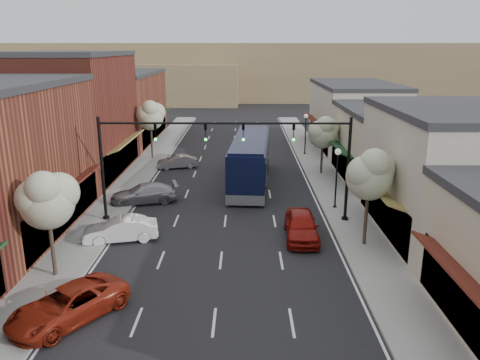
{
  "coord_description": "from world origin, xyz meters",
  "views": [
    {
      "loc": [
        1.27,
        -21.4,
        11.26
      ],
      "look_at": [
        0.97,
        10.34,
        2.2
      ],
      "focal_mm": 35.0,
      "sensor_mm": 36.0,
      "label": 1
    }
  ],
  "objects_px": {
    "coach_bus": "(250,160)",
    "parked_car_b": "(121,229)",
    "tree_left_near": "(47,198)",
    "tree_right_far": "(324,131)",
    "parked_car_e": "(177,162)",
    "signal_mast_right": "(312,154)",
    "parked_car_a": "(68,305)",
    "tree_left_far": "(151,115)",
    "parked_car_c": "(144,193)",
    "tree_right_near": "(370,173)",
    "signal_mast_left": "(138,154)",
    "lamp_post_near": "(337,169)",
    "lamp_post_far": "(306,127)",
    "red_hatchback": "(301,226)"
  },
  "relations": [
    {
      "from": "tree_right_far",
      "to": "lamp_post_far",
      "type": "height_order",
      "value": "tree_right_far"
    },
    {
      "from": "lamp_post_near",
      "to": "parked_car_c",
      "type": "bearing_deg",
      "value": 174.69
    },
    {
      "from": "lamp_post_near",
      "to": "tree_right_near",
      "type": "bearing_deg",
      "value": -85.23
    },
    {
      "from": "tree_right_far",
      "to": "parked_car_e",
      "type": "relative_size",
      "value": 1.42
    },
    {
      "from": "signal_mast_left",
      "to": "tree_right_near",
      "type": "bearing_deg",
      "value": -16.19
    },
    {
      "from": "tree_right_far",
      "to": "parked_car_e",
      "type": "height_order",
      "value": "tree_right_far"
    },
    {
      "from": "lamp_post_far",
      "to": "parked_car_c",
      "type": "bearing_deg",
      "value": -130.83
    },
    {
      "from": "tree_left_far",
      "to": "tree_right_far",
      "type": "bearing_deg",
      "value": -19.87
    },
    {
      "from": "lamp_post_near",
      "to": "parked_car_e",
      "type": "relative_size",
      "value": 1.17
    },
    {
      "from": "tree_right_near",
      "to": "parked_car_e",
      "type": "relative_size",
      "value": 1.56
    },
    {
      "from": "tree_left_near",
      "to": "parked_car_c",
      "type": "relative_size",
      "value": 1.14
    },
    {
      "from": "lamp_post_near",
      "to": "lamp_post_far",
      "type": "bearing_deg",
      "value": 90.0
    },
    {
      "from": "tree_right_near",
      "to": "parked_car_b",
      "type": "height_order",
      "value": "tree_right_near"
    },
    {
      "from": "parked_car_c",
      "to": "coach_bus",
      "type": "bearing_deg",
      "value": 108.21
    },
    {
      "from": "signal_mast_left",
      "to": "tree_left_far",
      "type": "xyz_separation_m",
      "value": [
        -2.63,
        17.95,
        -0.02
      ]
    },
    {
      "from": "signal_mast_left",
      "to": "tree_right_far",
      "type": "distance_m",
      "value": 18.39
    },
    {
      "from": "tree_left_far",
      "to": "parked_car_e",
      "type": "xyz_separation_m",
      "value": [
        3.08,
        -3.73,
        -3.98
      ]
    },
    {
      "from": "parked_car_e",
      "to": "coach_bus",
      "type": "bearing_deg",
      "value": 37.82
    },
    {
      "from": "coach_bus",
      "to": "parked_car_a",
      "type": "xyz_separation_m",
      "value": [
        -7.98,
        -20.89,
        -1.35
      ]
    },
    {
      "from": "signal_mast_right",
      "to": "coach_bus",
      "type": "distance_m",
      "value": 10.16
    },
    {
      "from": "parked_car_c",
      "to": "red_hatchback",
      "type": "bearing_deg",
      "value": 43.42
    },
    {
      "from": "coach_bus",
      "to": "parked_car_e",
      "type": "relative_size",
      "value": 3.47
    },
    {
      "from": "tree_right_near",
      "to": "tree_left_near",
      "type": "height_order",
      "value": "tree_right_near"
    },
    {
      "from": "tree_left_near",
      "to": "parked_car_b",
      "type": "height_order",
      "value": "tree_left_near"
    },
    {
      "from": "signal_mast_left",
      "to": "parked_car_e",
      "type": "xyz_separation_m",
      "value": [
        0.44,
        14.21,
        -3.99
      ]
    },
    {
      "from": "tree_right_near",
      "to": "parked_car_c",
      "type": "height_order",
      "value": "tree_right_near"
    },
    {
      "from": "signal_mast_right",
      "to": "tree_right_near",
      "type": "bearing_deg",
      "value": -56.09
    },
    {
      "from": "tree_left_far",
      "to": "parked_car_a",
      "type": "bearing_deg",
      "value": -86.06
    },
    {
      "from": "signal_mast_right",
      "to": "signal_mast_left",
      "type": "relative_size",
      "value": 1.0
    },
    {
      "from": "tree_left_far",
      "to": "parked_car_c",
      "type": "bearing_deg",
      "value": -81.74
    },
    {
      "from": "coach_bus",
      "to": "parked_car_b",
      "type": "xyz_separation_m",
      "value": [
        -7.92,
        -12.4,
        -1.35
      ]
    },
    {
      "from": "tree_left_far",
      "to": "parked_car_e",
      "type": "distance_m",
      "value": 6.26
    },
    {
      "from": "signal_mast_left",
      "to": "parked_car_c",
      "type": "distance_m",
      "value": 5.48
    },
    {
      "from": "signal_mast_left",
      "to": "lamp_post_far",
      "type": "relative_size",
      "value": 1.85
    },
    {
      "from": "parked_car_c",
      "to": "parked_car_e",
      "type": "xyz_separation_m",
      "value": [
        1.02,
        10.41,
        -0.1
      ]
    },
    {
      "from": "lamp_post_near",
      "to": "parked_car_a",
      "type": "distance_m",
      "value": 20.17
    },
    {
      "from": "lamp_post_far",
      "to": "coach_bus",
      "type": "relative_size",
      "value": 0.34
    },
    {
      "from": "tree_left_far",
      "to": "parked_car_a",
      "type": "xyz_separation_m",
      "value": [
        2.05,
        -29.78,
        -3.88
      ]
    },
    {
      "from": "red_hatchback",
      "to": "parked_car_c",
      "type": "height_order",
      "value": "red_hatchback"
    },
    {
      "from": "signal_mast_left",
      "to": "parked_car_e",
      "type": "bearing_deg",
      "value": 88.21
    },
    {
      "from": "parked_car_e",
      "to": "parked_car_a",
      "type": "bearing_deg",
      "value": -17.9
    },
    {
      "from": "lamp_post_near",
      "to": "lamp_post_far",
      "type": "relative_size",
      "value": 1.0
    },
    {
      "from": "parked_car_a",
      "to": "parked_car_e",
      "type": "bearing_deg",
      "value": 123.96
    },
    {
      "from": "red_hatchback",
      "to": "parked_car_b",
      "type": "relative_size",
      "value": 1.11
    },
    {
      "from": "tree_left_far",
      "to": "parked_car_a",
      "type": "distance_m",
      "value": 30.11
    },
    {
      "from": "signal_mast_right",
      "to": "parked_car_e",
      "type": "relative_size",
      "value": 2.16
    },
    {
      "from": "tree_right_near",
      "to": "red_hatchback",
      "type": "height_order",
      "value": "tree_right_near"
    },
    {
      "from": "tree_right_far",
      "to": "red_hatchback",
      "type": "relative_size",
      "value": 1.12
    },
    {
      "from": "signal_mast_right",
      "to": "parked_car_a",
      "type": "height_order",
      "value": "signal_mast_right"
    },
    {
      "from": "tree_left_near",
      "to": "tree_left_far",
      "type": "xyz_separation_m",
      "value": [
        -0.0,
        26.0,
        0.38
      ]
    }
  ]
}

